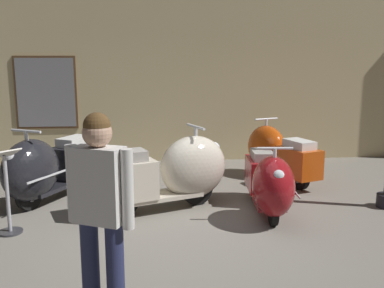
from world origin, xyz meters
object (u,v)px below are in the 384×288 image
(scooter_0, at_px, (46,168))
(scooter_2, at_px, (269,183))
(visitor_0, at_px, (100,204))
(scooter_1, at_px, (174,172))
(scooter_3, at_px, (275,153))
(info_stanchion, at_px, (8,199))

(scooter_0, bearing_deg, scooter_2, 102.41)
(visitor_0, bearing_deg, scooter_0, 45.05)
(scooter_2, distance_m, visitor_0, 2.86)
(scooter_1, bearing_deg, scooter_3, 15.80)
(scooter_1, height_order, scooter_3, scooter_1)
(scooter_3, distance_m, visitor_0, 4.57)
(scooter_1, relative_size, scooter_2, 1.18)
(scooter_2, distance_m, info_stanchion, 3.15)
(scooter_0, distance_m, scooter_1, 1.81)
(scooter_0, xyz_separation_m, scooter_2, (2.97, -0.79, -0.06))
(scooter_0, distance_m, info_stanchion, 1.12)
(scooter_2, bearing_deg, info_stanchion, -80.22)
(visitor_0, height_order, info_stanchion, visitor_0)
(visitor_0, bearing_deg, scooter_3, -7.81)
(scooter_1, height_order, scooter_2, scooter_1)
(scooter_1, distance_m, info_stanchion, 2.06)
(scooter_1, bearing_deg, scooter_2, -39.77)
(scooter_0, relative_size, info_stanchion, 1.82)
(scooter_3, height_order, visitor_0, visitor_0)
(visitor_0, distance_m, info_stanchion, 2.30)
(scooter_3, xyz_separation_m, visitor_0, (-2.38, -3.88, 0.47))
(scooter_1, bearing_deg, scooter_0, 145.97)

